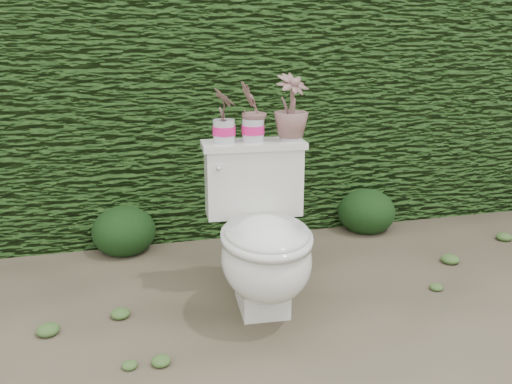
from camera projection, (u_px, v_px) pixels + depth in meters
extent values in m
plane|color=#6F644C|center=(302.00, 322.00, 2.51)|extent=(60.00, 60.00, 0.00)
cube|color=#31591D|center=(230.00, 102.00, 3.75)|extent=(8.00, 1.00, 1.60)
cube|color=silver|center=(262.00, 288.00, 2.61)|extent=(0.24, 0.31, 0.20)
ellipsoid|color=silver|center=(266.00, 258.00, 2.46)|extent=(0.44, 0.54, 0.39)
cube|color=silver|center=(254.00, 181.00, 2.68)|extent=(0.48, 0.20, 0.34)
cube|color=silver|center=(253.00, 145.00, 2.62)|extent=(0.51, 0.22, 0.03)
cylinder|color=silver|center=(218.00, 167.00, 2.53)|extent=(0.02, 0.06, 0.02)
sphere|color=silver|center=(219.00, 169.00, 2.50)|extent=(0.03, 0.03, 0.03)
imported|color=#297123|center=(224.00, 117.00, 2.56)|extent=(0.12, 0.15, 0.25)
imported|color=#297123|center=(253.00, 113.00, 2.58)|extent=(0.18, 0.19, 0.27)
imported|color=#297123|center=(291.00, 109.00, 2.61)|extent=(0.22, 0.22, 0.30)
ellipsoid|color=#1B3B14|center=(124.00, 227.00, 3.26)|extent=(0.38, 0.38, 0.30)
ellipsoid|color=#1B3B14|center=(367.00, 207.00, 3.60)|extent=(0.38, 0.38, 0.30)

